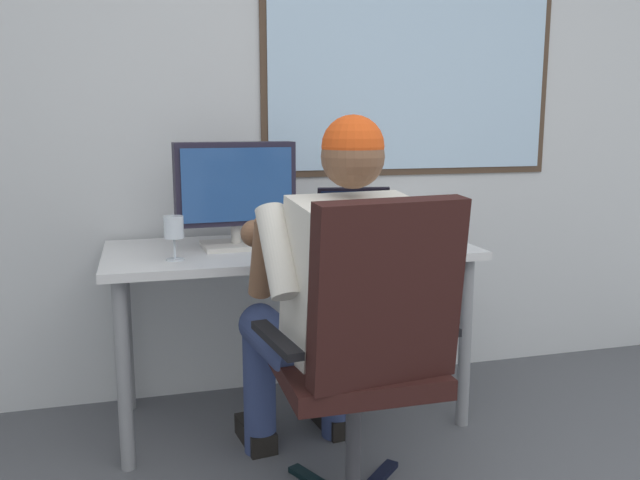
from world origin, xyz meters
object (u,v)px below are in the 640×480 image
(person_seated, at_px, (333,297))
(crt_monitor, at_px, (235,188))
(wine_glass, at_px, (174,230))
(laptop, at_px, (355,226))
(desk, at_px, (290,267))
(office_chair, at_px, (370,343))

(person_seated, xyz_separation_m, crt_monitor, (-0.23, 0.57, 0.31))
(person_seated, xyz_separation_m, wine_glass, (-0.48, 0.39, 0.18))
(laptop, relative_size, wine_glass, 2.20)
(desk, bearing_deg, wine_glass, -161.81)
(crt_monitor, relative_size, wine_glass, 2.93)
(laptop, bearing_deg, wine_glass, -164.30)
(desk, bearing_deg, crt_monitor, 171.34)
(office_chair, relative_size, crt_monitor, 2.17)
(laptop, bearing_deg, crt_monitor, -176.70)
(desk, xyz_separation_m, laptop, (0.30, 0.06, 0.14))
(laptop, bearing_deg, desk, -168.30)
(desk, distance_m, laptop, 0.33)
(desk, distance_m, person_seated, 0.54)
(desk, distance_m, crt_monitor, 0.39)
(person_seated, bearing_deg, wine_glass, 141.25)
(desk, relative_size, person_seated, 1.16)
(office_chair, relative_size, laptop, 2.89)
(wine_glass, bearing_deg, crt_monitor, 36.30)
(office_chair, bearing_deg, crt_monitor, 107.61)
(crt_monitor, bearing_deg, desk, -8.66)
(crt_monitor, bearing_deg, office_chair, -72.39)
(crt_monitor, distance_m, wine_glass, 0.33)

